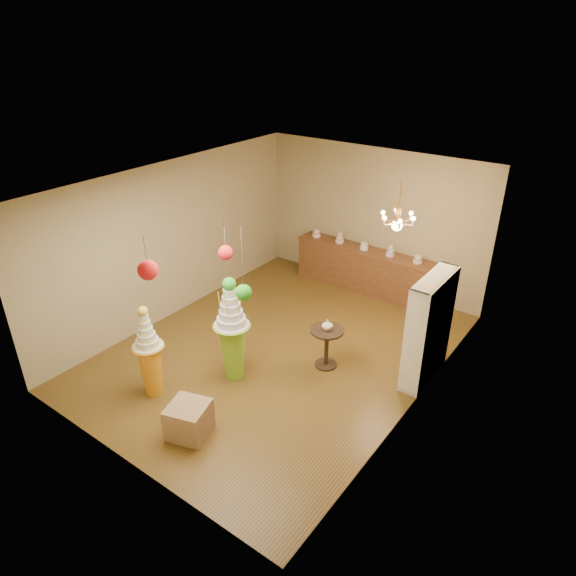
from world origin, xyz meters
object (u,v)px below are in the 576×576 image
Objects in this scene: pedestal_orange at (150,362)px; sideboard at (363,268)px; round_table at (327,342)px; pedestal_green at (232,338)px.

pedestal_orange is 0.51× the size of sideboard.
pedestal_orange is 2.82m from round_table.
sideboard is at bearing 80.17° from pedestal_orange.
pedestal_orange is 2.17× the size of round_table.
pedestal_green is 4.01m from sideboard.
pedestal_green is 1.17× the size of pedestal_orange.
pedestal_orange is at bearing -129.12° from round_table.
sideboard is at bearing 87.90° from pedestal_green.
pedestal_green is 0.59× the size of sideboard.
round_table is (0.90, -2.87, -0.02)m from sideboard.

